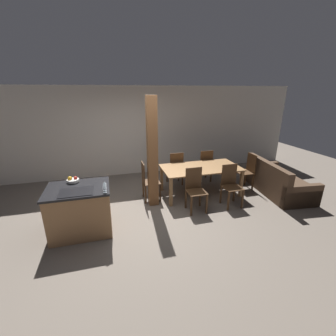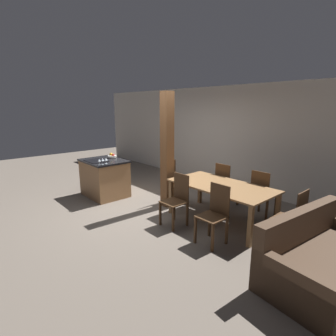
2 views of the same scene
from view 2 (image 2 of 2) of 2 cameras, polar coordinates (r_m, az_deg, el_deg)
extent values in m
plane|color=#665B51|center=(5.92, -5.36, -8.28)|extent=(16.00, 16.00, 0.00)
cube|color=beige|center=(7.44, 11.37, 6.71)|extent=(11.20, 0.08, 2.70)
cube|color=#9E7047|center=(6.64, -13.61, -2.27)|extent=(1.07, 0.83, 0.86)
cube|color=black|center=(6.54, -13.82, 1.53)|extent=(1.11, 0.87, 0.04)
cube|color=black|center=(6.45, -15.35, 1.50)|extent=(0.56, 0.40, 0.01)
cylinder|color=silver|center=(6.76, -12.07, 2.46)|extent=(0.22, 0.22, 0.05)
sphere|color=red|center=(6.71, -11.84, 2.79)|extent=(0.07, 0.07, 0.07)
sphere|color=gold|center=(6.79, -12.29, 2.93)|extent=(0.08, 0.08, 0.08)
cylinder|color=silver|center=(5.95, -14.71, 0.65)|extent=(0.06, 0.06, 0.00)
cylinder|color=silver|center=(5.95, -14.74, 1.04)|extent=(0.01, 0.01, 0.08)
cone|color=silver|center=(5.93, -14.78, 1.68)|extent=(0.07, 0.07, 0.06)
cylinder|color=silver|center=(5.99, -14.01, 0.77)|extent=(0.06, 0.06, 0.00)
cylinder|color=silver|center=(5.98, -14.03, 1.16)|extent=(0.01, 0.01, 0.08)
cone|color=silver|center=(5.97, -14.06, 1.79)|extent=(0.07, 0.07, 0.06)
cylinder|color=silver|center=(6.03, -13.30, 0.89)|extent=(0.06, 0.06, 0.00)
cylinder|color=silver|center=(6.02, -13.33, 1.27)|extent=(0.01, 0.01, 0.08)
cone|color=silver|center=(6.01, -13.36, 1.90)|extent=(0.07, 0.07, 0.06)
cube|color=olive|center=(5.05, 11.51, -3.75)|extent=(1.96, 1.02, 0.03)
cube|color=olive|center=(5.43, 0.67, -6.28)|extent=(0.07, 0.07, 0.70)
cube|color=olive|center=(4.36, 17.47, -12.06)|extent=(0.07, 0.07, 0.70)
cube|color=olive|center=(6.04, 6.97, -4.36)|extent=(0.07, 0.07, 0.70)
cube|color=olive|center=(5.09, 22.76, -8.75)|extent=(0.07, 0.07, 0.70)
cube|color=#472D19|center=(4.84, 1.25, -7.41)|extent=(0.40, 0.40, 0.02)
cube|color=#472D19|center=(4.88, 2.91, -4.06)|extent=(0.38, 0.02, 0.49)
cube|color=#472D19|center=(4.94, -1.71, -9.90)|extent=(0.04, 0.04, 0.45)
cube|color=#472D19|center=(4.69, 1.12, -11.17)|extent=(0.04, 0.04, 0.45)
cube|color=#472D19|center=(5.15, 1.35, -8.87)|extent=(0.04, 0.04, 0.45)
cube|color=#472D19|center=(4.92, 4.20, -10.01)|extent=(0.04, 0.04, 0.45)
cube|color=#472D19|center=(4.28, 9.45, -10.44)|extent=(0.40, 0.40, 0.02)
cube|color=#472D19|center=(4.32, 11.18, -6.61)|extent=(0.38, 0.02, 0.49)
cube|color=#472D19|center=(4.36, 5.97, -13.28)|extent=(0.04, 0.04, 0.45)
cube|color=#472D19|center=(4.16, 9.68, -14.80)|extent=(0.04, 0.04, 0.45)
cube|color=#472D19|center=(4.60, 9.02, -11.88)|extent=(0.04, 0.04, 0.45)
cube|color=#472D19|center=(4.41, 12.65, -13.21)|extent=(0.04, 0.04, 0.45)
cube|color=#472D19|center=(6.00, 12.73, -3.60)|extent=(0.40, 0.40, 0.02)
cube|color=#472D19|center=(5.78, 11.75, -1.55)|extent=(0.38, 0.02, 0.49)
cube|color=#472D19|center=(6.11, 14.95, -5.71)|extent=(0.04, 0.04, 0.45)
cube|color=#472D19|center=(6.30, 12.27, -4.99)|extent=(0.04, 0.04, 0.45)
cube|color=#472D19|center=(5.84, 13.00, -6.52)|extent=(0.04, 0.04, 0.45)
cube|color=#472D19|center=(6.03, 10.26, -5.72)|extent=(0.04, 0.04, 0.45)
cube|color=#472D19|center=(5.56, 20.14, -5.46)|extent=(0.40, 0.40, 0.02)
cube|color=#472D19|center=(5.32, 19.37, -3.32)|extent=(0.38, 0.02, 0.49)
cube|color=#472D19|center=(5.71, 22.38, -7.66)|extent=(0.04, 0.04, 0.45)
cube|color=#472D19|center=(5.86, 19.27, -6.86)|extent=(0.04, 0.04, 0.45)
cube|color=#472D19|center=(5.41, 20.68, -8.66)|extent=(0.04, 0.04, 0.45)
cube|color=#472D19|center=(5.57, 17.45, -7.78)|extent=(0.04, 0.04, 0.45)
cube|color=#472D19|center=(5.94, 1.50, -3.43)|extent=(0.40, 0.40, 0.02)
cube|color=#472D19|center=(6.01, 0.28, -0.70)|extent=(0.02, 0.38, 0.49)
cube|color=#472D19|center=(5.78, 1.40, -6.38)|extent=(0.04, 0.04, 0.45)
cube|color=#472D19|center=(6.01, 3.88, -5.61)|extent=(0.04, 0.04, 0.45)
cube|color=#472D19|center=(6.03, -0.90, -5.53)|extent=(0.04, 0.04, 0.45)
cube|color=#472D19|center=(6.25, 1.57, -4.83)|extent=(0.04, 0.04, 0.45)
cube|color=#472D19|center=(4.53, 24.55, -10.12)|extent=(0.40, 0.40, 0.02)
cube|color=#472D19|center=(4.38, 27.14, -7.62)|extent=(0.02, 0.38, 0.49)
cube|color=#472D19|center=(4.84, 23.23, -11.54)|extent=(0.04, 0.04, 0.45)
cube|color=#472D19|center=(4.55, 21.24, -12.99)|extent=(0.04, 0.04, 0.45)
cube|color=#472D19|center=(4.72, 27.18, -12.59)|extent=(0.04, 0.04, 0.45)
cube|color=#472D19|center=(4.42, 25.42, -14.18)|extent=(0.04, 0.04, 0.45)
cube|color=#473323|center=(4.02, 31.41, -17.98)|extent=(1.15, 1.92, 0.42)
cube|color=#473323|center=(3.98, 27.00, -10.93)|extent=(0.37, 1.83, 0.43)
cube|color=#473323|center=(3.33, 25.09, -22.69)|extent=(0.95, 0.25, 0.56)
cube|color=brown|center=(5.62, -0.19, 3.74)|extent=(0.22, 0.22, 2.47)
camera|label=1|loc=(5.22, -54.80, 12.18)|focal=24.00mm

